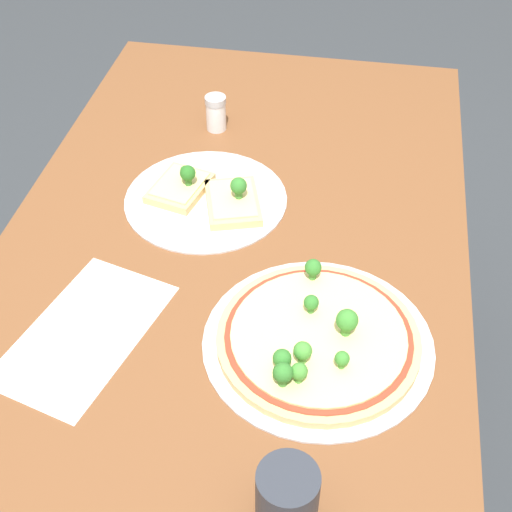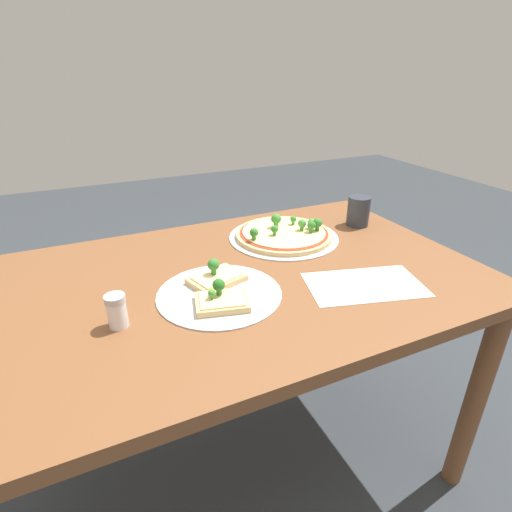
{
  "view_description": "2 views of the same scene",
  "coord_description": "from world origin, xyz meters",
  "views": [
    {
      "loc": [
        0.99,
        0.21,
        1.62
      ],
      "look_at": [
        0.09,
        0.05,
        0.77
      ],
      "focal_mm": 50.0,
      "sensor_mm": 36.0,
      "label": 1
    },
    {
      "loc": [
        -0.35,
        -0.91,
        1.28
      ],
      "look_at": [
        0.09,
        0.05,
        0.77
      ],
      "focal_mm": 28.0,
      "sensor_mm": 36.0,
      "label": 2
    }
  ],
  "objects": [
    {
      "name": "pizza_tray_slice",
      "position": [
        -0.07,
        -0.07,
        0.76
      ],
      "size": [
        0.32,
        0.32,
        0.07
      ],
      "color": "silver",
      "rests_on": "dining_table"
    },
    {
      "name": "drinking_cup",
      "position": [
        0.55,
        0.17,
        0.8
      ],
      "size": [
        0.08,
        0.08,
        0.11
      ],
      "primitive_type": "cylinder",
      "color": "#2D333D",
      "rests_on": "dining_table"
    },
    {
      "name": "ground_plane",
      "position": [
        0.0,
        0.0,
        0.0
      ],
      "size": [
        8.0,
        8.0,
        0.0
      ],
      "primitive_type": "plane",
      "color": "#33383D"
    },
    {
      "name": "pizza_tray_whole",
      "position": [
        0.25,
        0.18,
        0.76
      ],
      "size": [
        0.37,
        0.37,
        0.07
      ],
      "color": "silver",
      "rests_on": "dining_table"
    },
    {
      "name": "dining_table",
      "position": [
        0.0,
        0.0,
        0.65
      ],
      "size": [
        1.38,
        0.86,
        0.75
      ],
      "color": "brown",
      "rests_on": "ground_plane"
    },
    {
      "name": "paper_menu",
      "position": [
        0.29,
        -0.19,
        0.75
      ],
      "size": [
        0.34,
        0.25,
        0.0
      ],
      "primitive_type": "cube",
      "rotation": [
        0.0,
        0.0,
        -0.26
      ],
      "color": "white",
      "rests_on": "dining_table"
    },
    {
      "name": "condiment_shaker",
      "position": [
        -0.32,
        -0.11,
        0.79
      ],
      "size": [
        0.05,
        0.05,
        0.08
      ],
      "color": "silver",
      "rests_on": "dining_table"
    }
  ]
}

